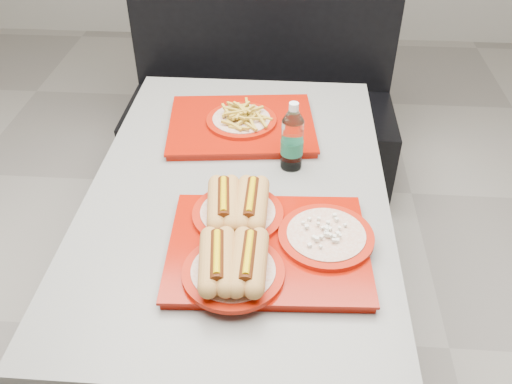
# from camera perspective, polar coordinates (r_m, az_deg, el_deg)

# --- Properties ---
(ground) EXTENTS (6.00, 6.00, 0.00)m
(ground) POSITION_cam_1_polar(r_m,az_deg,el_deg) (2.20, -1.47, -14.89)
(ground) COLOR #9B958B
(ground) RESTS_ON ground
(diner_table) EXTENTS (0.92, 1.42, 0.75)m
(diner_table) POSITION_cam_1_polar(r_m,az_deg,el_deg) (1.77, -1.77, -3.43)
(diner_table) COLOR black
(diner_table) RESTS_ON ground
(booth_bench) EXTENTS (1.30, 0.57, 1.35)m
(booth_bench) POSITION_cam_1_polar(r_m,az_deg,el_deg) (2.76, 0.53, 8.88)
(booth_bench) COLOR black
(booth_bench) RESTS_ON ground
(tray_near) EXTENTS (0.55, 0.47, 0.11)m
(tray_near) POSITION_cam_1_polar(r_m,az_deg,el_deg) (1.41, 0.41, -5.04)
(tray_near) COLOR #921003
(tray_near) RESTS_ON diner_table
(tray_far) EXTENTS (0.54, 0.45, 0.10)m
(tray_far) POSITION_cam_1_polar(r_m,az_deg,el_deg) (1.91, -1.54, 7.38)
(tray_far) COLOR #921003
(tray_far) RESTS_ON diner_table
(water_bottle) EXTENTS (0.07, 0.07, 0.23)m
(water_bottle) POSITION_cam_1_polar(r_m,az_deg,el_deg) (1.68, 3.83, 5.47)
(water_bottle) COLOR silver
(water_bottle) RESTS_ON diner_table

